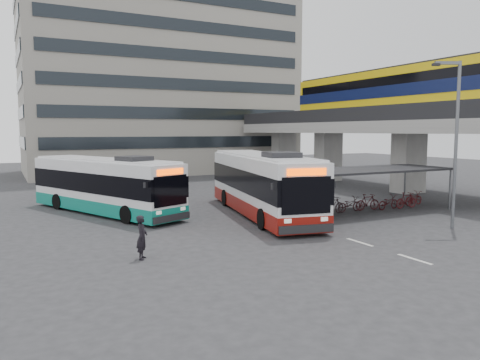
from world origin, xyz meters
name	(u,v)px	position (x,y,z in m)	size (l,w,h in m)	color
ground	(274,235)	(0.00, 0.00, 0.00)	(120.00, 120.00, 0.00)	#28282B
viaduct	(378,113)	(17.00, 11.40, 6.23)	(8.00, 32.00, 9.68)	gray
bike_shelter	(369,188)	(8.50, 3.00, 1.36)	(10.00, 4.00, 2.54)	#595B60
office_block	(159,65)	(6.00, 36.00, 12.50)	(30.00, 15.00, 25.00)	gray
road_markings	(360,242)	(2.50, -3.00, 0.01)	(0.15, 7.60, 0.01)	beige
bus_main	(262,185)	(2.11, 4.83, 1.73)	(5.15, 12.86, 3.72)	white
bus_teal	(104,186)	(-5.80, 9.47, 1.59)	(6.80, 11.62, 3.42)	white
pedestrian	(142,237)	(-6.54, -1.32, 0.83)	(0.60, 0.40, 1.66)	black
lamp_post	(454,134)	(8.51, -2.71, 4.61)	(1.34, 0.71, 8.10)	#595B60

